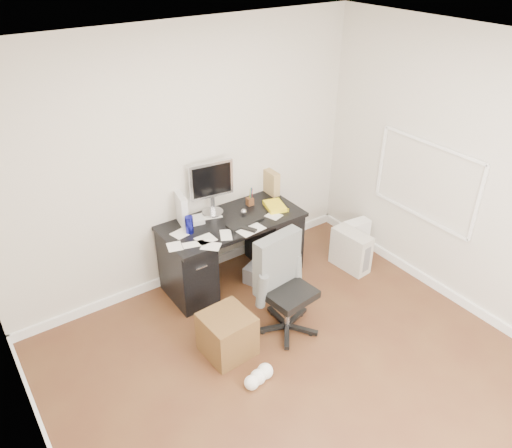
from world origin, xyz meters
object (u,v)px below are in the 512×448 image
Objects in this scene: lcd_monitor at (211,188)px; office_chair at (288,288)px; keyboard at (245,222)px; wicker_basket at (227,334)px; pc_tower at (351,250)px; desk at (233,248)px.

lcd_monitor is 0.60× the size of office_chair.
keyboard is 0.41× the size of office_chair.
lcd_monitor is at bearing 87.45° from office_chair.
office_chair reaches higher than keyboard.
keyboard reaches higher than wicker_basket.
pc_tower is (1.22, 0.40, -0.27)m from office_chair.
wicker_basket is at bearing -137.80° from keyboard.
office_chair is at bearing -166.73° from pc_tower.
office_chair reaches higher than desk.
wicker_basket is (-0.72, -0.78, -0.55)m from keyboard.
office_chair is (-0.02, -0.99, 0.10)m from desk.
keyboard reaches higher than pc_tower.
pc_tower is at bearing 10.08° from wicker_basket.
desk is 3.72× the size of keyboard.
keyboard is at bearing 77.79° from office_chair.
pc_tower is (1.13, -0.45, -0.53)m from keyboard.
office_chair reaches higher than wicker_basket.
office_chair is at bearing -79.09° from lcd_monitor.
lcd_monitor is at bearing 64.33° from wicker_basket.
desk reaches higher than wicker_basket.
wicker_basket is at bearing 167.34° from office_chair.
keyboard is 1.33m from pc_tower.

